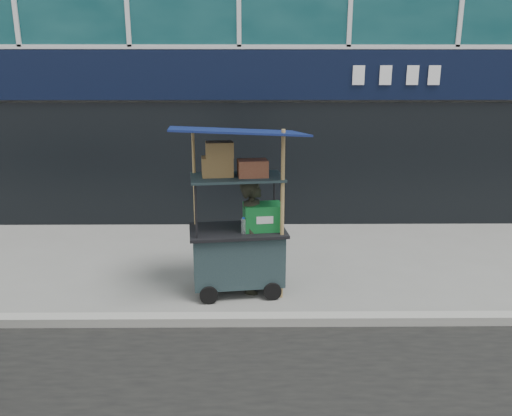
{
  "coord_description": "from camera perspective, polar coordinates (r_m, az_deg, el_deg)",
  "views": [
    {
      "loc": [
        0.22,
        -5.68,
        3.0
      ],
      "look_at": [
        0.28,
        1.2,
        1.08
      ],
      "focal_mm": 35.0,
      "sensor_mm": 36.0,
      "label": 1
    }
  ],
  "objects": [
    {
      "name": "curb",
      "position": [
        6.23,
        -2.55,
        -12.64
      ],
      "size": [
        80.0,
        0.18,
        0.12
      ],
      "primitive_type": "cube",
      "color": "gray",
      "rests_on": "ground"
    },
    {
      "name": "ground",
      "position": [
        6.43,
        -2.48,
        -12.27
      ],
      "size": [
        80.0,
        80.0,
        0.0
      ],
      "primitive_type": "plane",
      "color": "slate",
      "rests_on": "ground"
    },
    {
      "name": "vendor_cart",
      "position": [
        6.82,
        -1.97,
        -3.11
      ],
      "size": [
        1.87,
        1.43,
        2.33
      ],
      "rotation": [
        0.0,
        0.0,
        0.13
      ],
      "color": "#1A2A2D",
      "rests_on": "ground"
    },
    {
      "name": "vendor_man",
      "position": [
        6.85,
        -0.24,
        -3.12
      ],
      "size": [
        0.54,
        0.67,
        1.61
      ],
      "primitive_type": "imported",
      "rotation": [
        0.0,
        0.0,
        1.29
      ],
      "color": "black",
      "rests_on": "ground"
    }
  ]
}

